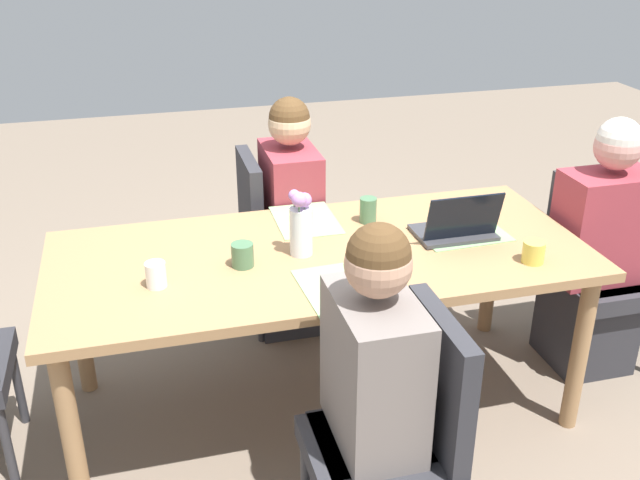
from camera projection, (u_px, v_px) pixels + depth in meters
ground_plane at (320, 405)px, 3.21m from camera, size 10.00×10.00×0.00m
dining_table at (320, 268)px, 2.92m from camera, size 2.12×0.94×0.75m
chair_near_left_near at (401, 431)px, 2.30m from camera, size 0.44×0.44×0.90m
person_near_left_near at (372, 416)px, 2.32m from camera, size 0.36×0.40×1.19m
chair_head_right_left_mid at (598, 258)px, 3.39m from camera, size 0.44×0.44×0.90m
person_head_right_left_mid at (597, 262)px, 3.30m from camera, size 0.40×0.36×1.19m
chair_far_left_far at (274, 232)px, 3.65m from camera, size 0.44×0.44×0.90m
person_far_left_far at (291, 231)px, 3.60m from camera, size 0.36×0.40×1.19m
flower_vase at (301, 224)px, 2.81m from camera, size 0.09×0.10×0.27m
placemat_near_left_near at (339, 288)px, 2.61m from camera, size 0.28×0.37×0.00m
placemat_head_right_left_mid at (462, 233)px, 3.03m from camera, size 0.37×0.28×0.00m
placemat_far_left_far at (306, 220)px, 3.16m from camera, size 0.26×0.36×0.00m
laptop_head_right_left_mid at (456, 228)px, 2.98m from camera, size 0.32×0.22×0.21m
coffee_mug_near_left at (156, 275)px, 2.61m from camera, size 0.07×0.07×0.09m
coffee_mug_near_right at (368, 210)px, 3.12m from camera, size 0.07×0.07×0.11m
coffee_mug_centre_left at (243, 255)px, 2.75m from camera, size 0.09×0.09×0.09m
coffee_mug_centre_right at (534, 252)px, 2.79m from camera, size 0.09×0.09×0.09m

